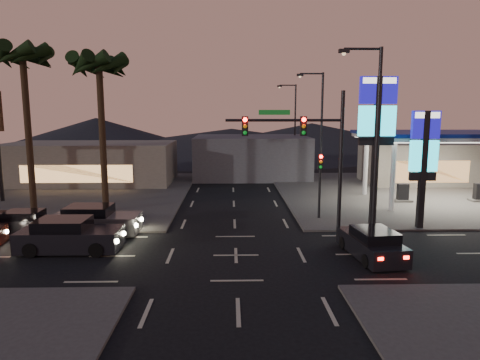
{
  "coord_description": "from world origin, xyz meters",
  "views": [
    {
      "loc": [
        -0.25,
        -20.01,
        6.86
      ],
      "look_at": [
        0.3,
        4.61,
        3.0
      ],
      "focal_mm": 32.0,
      "sensor_mm": 36.0,
      "label": 1
    }
  ],
  "objects_px": {
    "traffic_signal_mast": "(308,145)",
    "car_lane_a_front": "(69,236)",
    "gas_station": "(445,137)",
    "car_lane_b_front": "(94,221)",
    "pylon_sign_tall": "(377,121)",
    "pylon_sign_short": "(424,151)",
    "suv_station": "(372,244)",
    "car_lane_b_mid": "(28,223)"
  },
  "relations": [
    {
      "from": "pylon_sign_short",
      "to": "suv_station",
      "type": "distance_m",
      "value": 7.78
    },
    {
      "from": "pylon_sign_tall",
      "to": "traffic_signal_mast",
      "type": "distance_m",
      "value": 6.02
    },
    {
      "from": "car_lane_b_mid",
      "to": "suv_station",
      "type": "height_order",
      "value": "suv_station"
    },
    {
      "from": "traffic_signal_mast",
      "to": "pylon_sign_tall",
      "type": "bearing_deg",
      "value": 36.52
    },
    {
      "from": "pylon_sign_short",
      "to": "car_lane_a_front",
      "type": "height_order",
      "value": "pylon_sign_short"
    },
    {
      "from": "traffic_signal_mast",
      "to": "car_lane_b_mid",
      "type": "height_order",
      "value": "traffic_signal_mast"
    },
    {
      "from": "gas_station",
      "to": "car_lane_b_mid",
      "type": "distance_m",
      "value": 29.34
    },
    {
      "from": "pylon_sign_short",
      "to": "traffic_signal_mast",
      "type": "xyz_separation_m",
      "value": [
        -7.24,
        -2.51,
        0.57
      ]
    },
    {
      "from": "traffic_signal_mast",
      "to": "suv_station",
      "type": "bearing_deg",
      "value": -41.53
    },
    {
      "from": "pylon_sign_tall",
      "to": "car_lane_a_front",
      "type": "bearing_deg",
      "value": -164.64
    },
    {
      "from": "car_lane_b_mid",
      "to": "suv_station",
      "type": "bearing_deg",
      "value": -14.06
    },
    {
      "from": "pylon_sign_tall",
      "to": "suv_station",
      "type": "xyz_separation_m",
      "value": [
        -1.99,
        -5.95,
        -5.72
      ]
    },
    {
      "from": "suv_station",
      "to": "traffic_signal_mast",
      "type": "bearing_deg",
      "value": 138.47
    },
    {
      "from": "pylon_sign_short",
      "to": "suv_station",
      "type": "bearing_deg",
      "value": -132.22
    },
    {
      "from": "gas_station",
      "to": "car_lane_b_front",
      "type": "height_order",
      "value": "gas_station"
    },
    {
      "from": "pylon_sign_tall",
      "to": "suv_station",
      "type": "bearing_deg",
      "value": -108.51
    },
    {
      "from": "gas_station",
      "to": "car_lane_b_mid",
      "type": "xyz_separation_m",
      "value": [
        -27.91,
        -7.83,
        -4.47
      ]
    },
    {
      "from": "traffic_signal_mast",
      "to": "car_lane_a_front",
      "type": "height_order",
      "value": "traffic_signal_mast"
    },
    {
      "from": "pylon_sign_short",
      "to": "car_lane_a_front",
      "type": "distance_m",
      "value": 20.08
    },
    {
      "from": "car_lane_a_front",
      "to": "traffic_signal_mast",
      "type": "bearing_deg",
      "value": 5.28
    },
    {
      "from": "car_lane_b_front",
      "to": "car_lane_b_mid",
      "type": "height_order",
      "value": "car_lane_b_front"
    },
    {
      "from": "pylon_sign_tall",
      "to": "car_lane_b_front",
      "type": "relative_size",
      "value": 1.75
    },
    {
      "from": "gas_station",
      "to": "pylon_sign_short",
      "type": "relative_size",
      "value": 1.74
    },
    {
      "from": "gas_station",
      "to": "pylon_sign_tall",
      "type": "relative_size",
      "value": 1.36
    },
    {
      "from": "traffic_signal_mast",
      "to": "car_lane_a_front",
      "type": "relative_size",
      "value": 1.56
    },
    {
      "from": "pylon_sign_tall",
      "to": "car_lane_a_front",
      "type": "height_order",
      "value": "pylon_sign_tall"
    },
    {
      "from": "pylon_sign_short",
      "to": "car_lane_a_front",
      "type": "relative_size",
      "value": 1.37
    },
    {
      "from": "car_lane_b_mid",
      "to": "suv_station",
      "type": "xyz_separation_m",
      "value": [
        18.42,
        -4.61,
        0.05
      ]
    },
    {
      "from": "pylon_sign_short",
      "to": "suv_station",
      "type": "relative_size",
      "value": 1.56
    },
    {
      "from": "gas_station",
      "to": "car_lane_b_front",
      "type": "relative_size",
      "value": 2.38
    },
    {
      "from": "traffic_signal_mast",
      "to": "car_lane_b_front",
      "type": "distance_m",
      "value": 12.78
    },
    {
      "from": "pylon_sign_tall",
      "to": "traffic_signal_mast",
      "type": "bearing_deg",
      "value": -143.48
    },
    {
      "from": "pylon_sign_tall",
      "to": "car_lane_a_front",
      "type": "xyz_separation_m",
      "value": [
        -16.86,
        -4.63,
        -5.62
      ]
    },
    {
      "from": "gas_station",
      "to": "car_lane_a_front",
      "type": "bearing_deg",
      "value": -155.44
    },
    {
      "from": "traffic_signal_mast",
      "to": "car_lane_b_front",
      "type": "height_order",
      "value": "traffic_signal_mast"
    },
    {
      "from": "pylon_sign_tall",
      "to": "traffic_signal_mast",
      "type": "relative_size",
      "value": 1.12
    },
    {
      "from": "gas_station",
      "to": "pylon_sign_tall",
      "type": "bearing_deg",
      "value": -139.09
    },
    {
      "from": "gas_station",
      "to": "car_lane_a_front",
      "type": "xyz_separation_m",
      "value": [
        -24.36,
        -11.13,
        -4.31
      ]
    },
    {
      "from": "gas_station",
      "to": "pylon_sign_short",
      "type": "bearing_deg",
      "value": -123.69
    },
    {
      "from": "pylon_sign_tall",
      "to": "gas_station",
      "type": "bearing_deg",
      "value": 40.91
    },
    {
      "from": "gas_station",
      "to": "car_lane_a_front",
      "type": "distance_m",
      "value": 27.13
    },
    {
      "from": "gas_station",
      "to": "traffic_signal_mast",
      "type": "distance_m",
      "value": 15.82
    }
  ]
}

